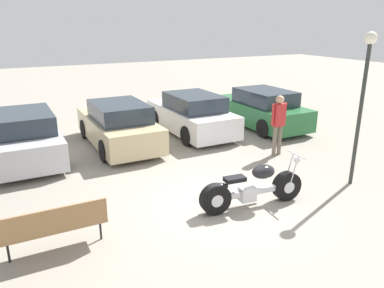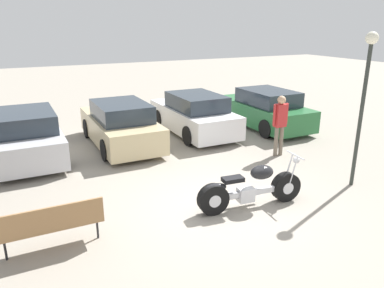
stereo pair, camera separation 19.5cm
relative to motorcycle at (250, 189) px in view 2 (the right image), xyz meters
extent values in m
plane|color=gray|center=(-0.48, 0.32, -0.43)|extent=(60.00, 60.00, 0.00)
cylinder|color=black|center=(0.89, -0.09, -0.10)|extent=(0.67, 0.26, 0.65)
cylinder|color=silver|center=(0.89, -0.09, -0.10)|extent=(0.28, 0.24, 0.26)
cylinder|color=black|center=(-0.85, 0.08, -0.10)|extent=(0.67, 0.26, 0.65)
cylinder|color=silver|center=(-0.85, 0.08, -0.10)|extent=(0.28, 0.24, 0.26)
cube|color=silver|center=(0.02, -0.01, -0.09)|extent=(1.34, 0.24, 0.12)
cube|color=silver|center=(-0.10, 0.01, -0.12)|extent=(0.36, 0.27, 0.30)
ellipsoid|color=black|center=(0.26, -0.03, 0.34)|extent=(0.55, 0.40, 0.30)
cube|color=black|center=(-0.42, 0.04, 0.28)|extent=(0.46, 0.28, 0.09)
ellipsoid|color=black|center=(-0.80, 0.07, 0.14)|extent=(0.50, 0.25, 0.20)
cylinder|color=silver|center=(0.97, -0.19, 0.26)|extent=(0.22, 0.06, 0.73)
cylinder|color=silver|center=(0.99, -0.01, 0.26)|extent=(0.22, 0.06, 0.73)
cylinder|color=silver|center=(1.07, -0.11, 0.62)|extent=(0.09, 0.62, 0.03)
sphere|color=silver|center=(1.11, -0.11, 0.50)|extent=(0.15, 0.15, 0.15)
cylinder|color=silver|center=(-0.33, 0.17, -0.22)|extent=(1.34, 0.21, 0.08)
cube|color=#BCBCC1|center=(-3.99, 5.48, 0.10)|extent=(1.71, 4.12, 0.76)
cube|color=#28333D|center=(-3.99, 5.24, 0.74)|extent=(1.50, 2.14, 0.52)
cylinder|color=black|center=(-3.20, 6.76, -0.11)|extent=(0.20, 0.64, 0.64)
cylinder|color=black|center=(-3.20, 4.21, -0.11)|extent=(0.20, 0.64, 0.64)
cube|color=#C6B284|center=(-1.26, 5.43, 0.10)|extent=(1.71, 4.12, 0.76)
cube|color=#28333D|center=(-1.26, 5.18, 0.74)|extent=(1.50, 2.14, 0.52)
cylinder|color=black|center=(-2.06, 6.71, -0.11)|extent=(0.20, 0.64, 0.64)
cylinder|color=black|center=(-0.47, 6.71, -0.11)|extent=(0.20, 0.64, 0.64)
cylinder|color=black|center=(-2.06, 4.15, -0.11)|extent=(0.20, 0.64, 0.64)
cylinder|color=black|center=(-0.47, 4.15, -0.11)|extent=(0.20, 0.64, 0.64)
cube|color=white|center=(1.47, 5.66, 0.10)|extent=(1.71, 4.12, 0.76)
cube|color=#28333D|center=(1.47, 5.41, 0.74)|extent=(1.50, 2.14, 0.52)
cylinder|color=black|center=(0.68, 6.93, -0.11)|extent=(0.20, 0.64, 0.64)
cylinder|color=black|center=(2.26, 6.93, -0.11)|extent=(0.20, 0.64, 0.64)
cylinder|color=black|center=(0.68, 4.38, -0.11)|extent=(0.20, 0.64, 0.64)
cylinder|color=black|center=(2.26, 4.38, -0.11)|extent=(0.20, 0.64, 0.64)
cube|color=#286B38|center=(4.20, 5.23, 0.10)|extent=(1.71, 4.12, 0.76)
cube|color=#28333D|center=(4.20, 4.99, 0.74)|extent=(1.50, 2.14, 0.52)
cylinder|color=black|center=(3.41, 6.51, -0.11)|extent=(0.20, 0.64, 0.64)
cylinder|color=black|center=(5.00, 6.51, -0.11)|extent=(0.20, 0.64, 0.64)
cylinder|color=black|center=(3.41, 3.96, -0.11)|extent=(0.20, 0.64, 0.64)
cylinder|color=black|center=(5.00, 3.96, -0.11)|extent=(0.20, 0.64, 0.64)
cube|color=#997047|center=(-3.96, 0.22, 0.02)|extent=(1.72, 0.41, 0.05)
cube|color=#997047|center=(-3.96, 0.04, 0.24)|extent=(1.72, 0.05, 0.44)
cylinder|color=black|center=(-4.72, 0.22, -0.20)|extent=(0.04, 0.04, 0.45)
cylinder|color=black|center=(-3.19, 0.21, -0.20)|extent=(0.04, 0.04, 0.45)
cylinder|color=#2D332D|center=(2.90, -0.14, 1.25)|extent=(0.09, 0.09, 3.36)
sphere|color=white|center=(2.90, -0.14, 3.03)|extent=(0.28, 0.28, 0.28)
cylinder|color=#726656|center=(2.54, 2.35, 0.02)|extent=(0.12, 0.12, 0.89)
cylinder|color=#726656|center=(2.73, 2.35, 0.02)|extent=(0.12, 0.12, 0.89)
cube|color=red|center=(2.64, 2.35, 0.79)|extent=(0.34, 0.20, 0.67)
cylinder|color=red|center=(2.42, 2.35, 0.82)|extent=(0.08, 0.08, 0.61)
cylinder|color=red|center=(2.86, 2.35, 0.82)|extent=(0.08, 0.08, 0.61)
sphere|color=tan|center=(2.64, 2.35, 1.24)|extent=(0.24, 0.24, 0.24)
camera|label=1|loc=(-4.48, -5.85, 3.35)|focal=35.00mm
camera|label=2|loc=(-4.30, -5.94, 3.35)|focal=35.00mm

